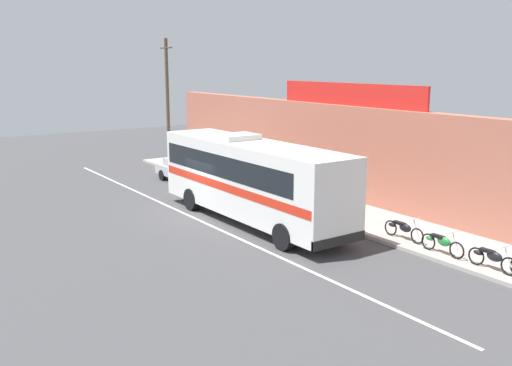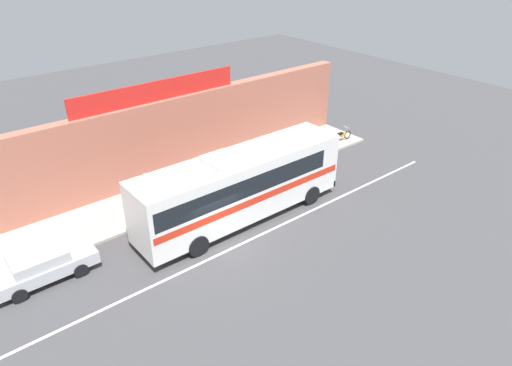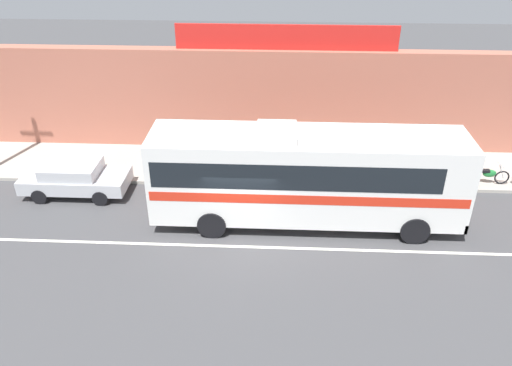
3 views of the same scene
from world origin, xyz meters
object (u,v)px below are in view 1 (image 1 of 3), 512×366
Objects in this scene: parked_car at (184,170)px; motorcycle_purple at (492,258)px; intercity_bus at (250,176)px; pedestrian_by_curb at (291,176)px; utility_pole at (168,101)px; motorcycle_blue at (403,229)px; motorcycle_orange at (442,243)px.

parked_car is 2.33× the size of motorcycle_purple.
intercity_bus is 5.47m from pedestrian_by_curb.
utility_pole is at bearing 168.19° from intercity_bus.
motorcycle_purple is at bearing 4.30° from parked_car.
motorcycle_blue is (5.85, 3.21, -1.50)m from intercity_bus.
intercity_bus is 2.65× the size of parked_car.
motorcycle_blue is (15.13, 1.61, -0.17)m from parked_car.
motorcycle_blue is (19.74, 0.30, -3.85)m from utility_pole.
utility_pole is 23.98m from motorcycle_purple.
pedestrian_by_curb reaches higher than parked_car.
utility_pole is at bearing -179.69° from motorcycle_purple.
intercity_bus is at bearing -162.78° from motorcycle_purple.
parked_car is 17.15m from motorcycle_orange.
utility_pole is at bearing -179.12° from motorcycle_blue.
pedestrian_by_curb is at bearing 171.30° from motorcycle_blue.
motorcycle_purple is at bearing -6.80° from pedestrian_by_curb.
motorcycle_blue and motorcycle_orange have the same top height.
utility_pole reaches higher than parked_car.
pedestrian_by_curb is at bearing 122.46° from intercity_bus.
motorcycle_blue is 1.05× the size of motorcycle_orange.
motorcycle_purple is at bearing -2.53° from motorcycle_blue.
motorcycle_orange is at bearing -6.08° from motorcycle_blue.
motorcycle_blue is at bearing 6.06° from parked_car.
parked_car is at bearing -175.70° from motorcycle_purple.
pedestrian_by_curb is at bearing 24.76° from parked_car.
motorcycle_blue is at bearing 177.47° from motorcycle_purple.
intercity_bus is at bearing -57.54° from pedestrian_by_curb.
motorcycle_purple is at bearing 1.02° from motorcycle_orange.
pedestrian_by_curb is (-2.89, 4.54, -0.98)m from intercity_bus.
motorcycle_blue is 3.93m from motorcycle_purple.
utility_pole reaches higher than motorcycle_blue.
motorcycle_purple is (3.93, -0.17, 0.00)m from motorcycle_blue.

